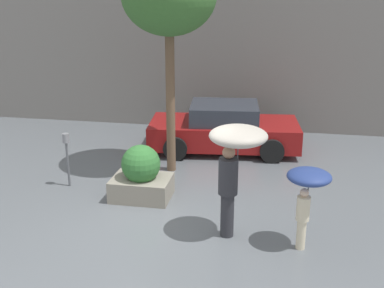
# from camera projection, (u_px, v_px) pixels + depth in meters

# --- Properties ---
(ground_plane) EXTENTS (40.00, 40.00, 0.00)m
(ground_plane) POSITION_uv_depth(u_px,v_px,m) (156.00, 223.00, 8.93)
(ground_plane) COLOR slate
(building_facade) EXTENTS (18.00, 0.30, 6.00)m
(building_facade) POSITION_uv_depth(u_px,v_px,m) (209.00, 28.00, 14.05)
(building_facade) COLOR gray
(building_facade) RESTS_ON ground
(planter_box) EXTENTS (1.20, 0.88, 1.14)m
(planter_box) POSITION_uv_depth(u_px,v_px,m) (141.00, 176.00, 9.85)
(planter_box) COLOR gray
(planter_box) RESTS_ON ground
(person_adult) EXTENTS (0.98, 0.98, 2.00)m
(person_adult) POSITION_uv_depth(u_px,v_px,m) (235.00, 152.00, 8.02)
(person_adult) COLOR #2D2D33
(person_adult) RESTS_ON ground
(person_child) EXTENTS (0.72, 0.72, 1.39)m
(person_child) POSITION_uv_depth(u_px,v_px,m) (308.00, 186.00, 7.79)
(person_child) COLOR beige
(person_child) RESTS_ON ground
(parked_car_near) EXTENTS (4.04, 2.26, 1.26)m
(parked_car_near) POSITION_uv_depth(u_px,v_px,m) (224.00, 129.00, 12.70)
(parked_car_near) COLOR maroon
(parked_car_near) RESTS_ON ground
(parking_meter) EXTENTS (0.14, 0.14, 1.20)m
(parking_meter) POSITION_uv_depth(u_px,v_px,m) (67.00, 148.00, 10.31)
(parking_meter) COLOR #595B60
(parking_meter) RESTS_ON ground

